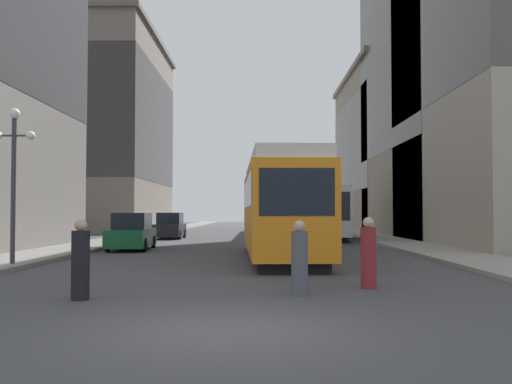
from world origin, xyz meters
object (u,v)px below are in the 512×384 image
(streetcar, at_px, (280,206))
(transit_bus, at_px, (321,211))
(pedestrian_crossing_near, at_px, (300,260))
(pedestrian_on_sidewalk, at_px, (80,262))
(parked_car_left_near, at_px, (132,233))
(parked_car_left_mid, at_px, (170,227))
(pedestrian_crossing_far, at_px, (368,255))
(lamp_post_left_near, at_px, (14,160))

(streetcar, relative_size, transit_bus, 1.07)
(streetcar, bearing_deg, pedestrian_crossing_near, -92.05)
(streetcar, height_order, pedestrian_on_sidewalk, streetcar)
(transit_bus, distance_m, pedestrian_on_sidewalk, 29.09)
(pedestrian_crossing_near, distance_m, pedestrian_on_sidewalk, 4.73)
(parked_car_left_near, distance_m, pedestrian_on_sidewalk, 16.51)
(pedestrian_crossing_near, bearing_deg, pedestrian_on_sidewalk, 33.75)
(streetcar, height_order, parked_car_left_mid, streetcar)
(parked_car_left_near, relative_size, parked_car_left_mid, 1.14)
(transit_bus, relative_size, parked_car_left_mid, 2.80)
(streetcar, xyz_separation_m, transit_bus, (3.42, 17.06, -0.15))
(pedestrian_on_sidewalk, bearing_deg, pedestrian_crossing_far, 162.02)
(transit_bus, relative_size, pedestrian_crossing_near, 7.19)
(streetcar, bearing_deg, pedestrian_on_sidewalk, -115.41)
(parked_car_left_near, height_order, parked_car_left_mid, same)
(streetcar, xyz_separation_m, parked_car_left_mid, (-7.11, 17.50, -1.26))
(pedestrian_crossing_far, bearing_deg, parked_car_left_mid, 12.97)
(transit_bus, bearing_deg, pedestrian_crossing_far, -93.20)
(parked_car_left_mid, height_order, pedestrian_on_sidewalk, parked_car_left_mid)
(parked_car_left_mid, xyz_separation_m, lamp_post_left_near, (-1.90, -21.42, 2.74))
(parked_car_left_mid, height_order, pedestrian_crossing_near, parked_car_left_mid)
(transit_bus, bearing_deg, streetcar, -101.10)
(parked_car_left_mid, xyz_separation_m, pedestrian_crossing_near, (7.21, -27.67, -0.07))
(parked_car_left_near, height_order, pedestrian_crossing_near, parked_car_left_near)
(transit_bus, relative_size, lamp_post_left_near, 2.32)
(parked_car_left_mid, bearing_deg, pedestrian_crossing_far, -71.64)
(transit_bus, bearing_deg, parked_car_left_mid, 177.83)
(streetcar, xyz_separation_m, pedestrian_on_sidewalk, (-4.58, -10.88, -1.31))
(pedestrian_crossing_near, bearing_deg, transit_bus, -71.92)
(pedestrian_crossing_near, xyz_separation_m, pedestrian_on_sidewalk, (-4.68, -0.72, 0.02))
(lamp_post_left_near, bearing_deg, transit_bus, 59.33)
(parked_car_left_near, bearing_deg, streetcar, -40.11)
(transit_bus, bearing_deg, lamp_post_left_near, -120.42)
(parked_car_left_mid, bearing_deg, transit_bus, -2.77)
(parked_car_left_near, relative_size, pedestrian_crossing_far, 2.83)
(streetcar, relative_size, lamp_post_left_near, 2.49)
(transit_bus, xyz_separation_m, lamp_post_left_near, (-12.44, -20.97, 1.63))
(parked_car_left_mid, xyz_separation_m, pedestrian_on_sidewalk, (2.53, -28.38, -0.05))
(lamp_post_left_near, bearing_deg, parked_car_left_mid, 84.93)
(streetcar, height_order, pedestrian_crossing_far, streetcar)
(parked_car_left_near, bearing_deg, pedestrian_crossing_far, -60.83)
(parked_car_left_near, xyz_separation_m, pedestrian_crossing_near, (7.21, -15.60, -0.07))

